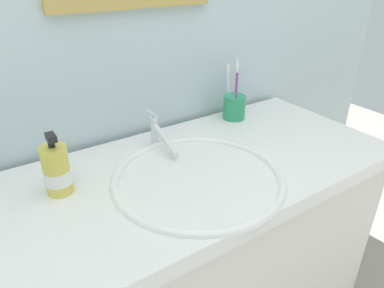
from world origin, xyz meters
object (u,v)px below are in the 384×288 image
Objects in this scene: faucet at (159,134)px; toothbrush_red at (236,84)px; toothbrush_cup at (234,107)px; toothbrush_purple at (236,89)px; soap_dispenser at (57,171)px; toothbrush_white at (228,86)px.

faucet is 0.38m from toothbrush_red.
toothbrush_cup is 0.43× the size of toothbrush_purple.
faucet is at bearing -172.08° from toothbrush_cup.
faucet is 0.33m from soap_dispenser.
toothbrush_cup is 0.47× the size of toothbrush_white.
faucet is 0.86× the size of toothbrush_purple.
faucet reaches higher than toothbrush_cup.
soap_dispenser is at bearing -166.25° from toothbrush_white.
toothbrush_purple is at bearing 8.71° from soap_dispenser.
toothbrush_cup is 0.08m from toothbrush_purple.
toothbrush_red is (0.36, 0.07, 0.07)m from faucet.
toothbrush_white is at bearing 76.29° from toothbrush_purple.
soap_dispenser reaches higher than faucet.
soap_dispenser is (-0.66, -0.16, -0.05)m from toothbrush_white.
toothbrush_red is (0.04, 0.05, 0.00)m from toothbrush_purple.
faucet is 0.36m from toothbrush_white.
toothbrush_cup is 0.67m from soap_dispenser.
toothbrush_white reaches higher than faucet.
soap_dispenser is at bearing -171.29° from toothbrush_purple.
soap_dispenser is (-0.66, -0.12, 0.02)m from toothbrush_cup.
toothbrush_cup is 0.53× the size of soap_dispenser.
faucet is 0.94× the size of toothbrush_white.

